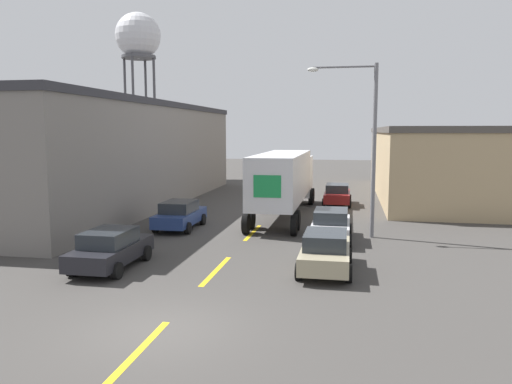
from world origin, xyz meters
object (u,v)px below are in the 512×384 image
at_px(parked_car_right_mid, 331,225).
at_px(parked_car_right_near, 326,251).
at_px(parked_car_right_far, 337,194).
at_px(street_lamp, 365,137).
at_px(parked_car_left_far, 180,215).
at_px(semi_truck, 285,177).
at_px(water_tower, 138,39).
at_px(parked_car_left_near, 111,248).

bearing_deg(parked_car_right_mid, parked_car_right_near, -90.00).
height_order(parked_car_right_far, street_lamp, street_lamp).
height_order(parked_car_right_near, street_lamp, street_lamp).
bearing_deg(parked_car_left_far, parked_car_right_far, 51.94).
relative_size(semi_truck, parked_car_right_near, 3.23).
bearing_deg(parked_car_right_near, semi_truck, 104.30).
bearing_deg(water_tower, parked_car_right_far, -38.01).
bearing_deg(street_lamp, water_tower, 130.33).
relative_size(water_tower, street_lamp, 2.14).
relative_size(semi_truck, parked_car_left_far, 3.23).
distance_m(semi_truck, street_lamp, 7.63).
bearing_deg(parked_car_left_far, parked_car_right_mid, -9.94).
distance_m(parked_car_right_near, parked_car_right_far, 17.04).
bearing_deg(semi_truck, street_lamp, -50.18).
xyz_separation_m(parked_car_right_near, parked_car_left_far, (-8.04, 6.77, 0.00)).
bearing_deg(parked_car_right_mid, water_tower, 127.39).
bearing_deg(parked_car_left_far, parked_car_left_near, -90.00).
xyz_separation_m(parked_car_right_mid, parked_car_right_far, (0.00, 11.67, 0.00)).
relative_size(parked_car_left_near, parked_car_left_far, 1.00).
bearing_deg(parked_car_right_mid, semi_truck, 114.78).
bearing_deg(parked_car_right_near, parked_car_left_far, 139.88).
distance_m(parked_car_left_near, parked_car_right_far, 19.83).
xyz_separation_m(parked_car_left_near, parked_car_right_near, (8.04, 1.10, 0.00)).
xyz_separation_m(parked_car_left_near, street_lamp, (9.57, 7.55, 4.16)).
distance_m(water_tower, street_lamp, 38.01).
bearing_deg(semi_truck, parked_car_left_far, -133.58).
distance_m(parked_car_right_mid, water_tower, 39.23).
xyz_separation_m(parked_car_right_near, water_tower, (-22.17, 34.36, 14.39)).
distance_m(semi_truck, parked_car_right_mid, 7.46).
relative_size(parked_car_right_mid, parked_car_left_near, 1.00).
xyz_separation_m(parked_car_right_far, parked_car_left_far, (-8.04, -10.26, 0.00)).
height_order(parked_car_left_near, street_lamp, street_lamp).
height_order(parked_car_right_mid, parked_car_left_far, same).
bearing_deg(parked_car_right_near, parked_car_right_mid, 90.00).
height_order(semi_truck, parked_car_left_far, semi_truck).
bearing_deg(water_tower, parked_car_left_near, -68.28).
bearing_deg(water_tower, semi_truck, -49.51).
bearing_deg(parked_car_right_mid, street_lamp, 35.40).
height_order(parked_car_right_mid, parked_car_right_far, same).
height_order(parked_car_right_near, water_tower, water_tower).
bearing_deg(parked_car_right_near, water_tower, 122.82).
xyz_separation_m(semi_truck, water_tower, (-19.11, 22.38, 12.79)).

